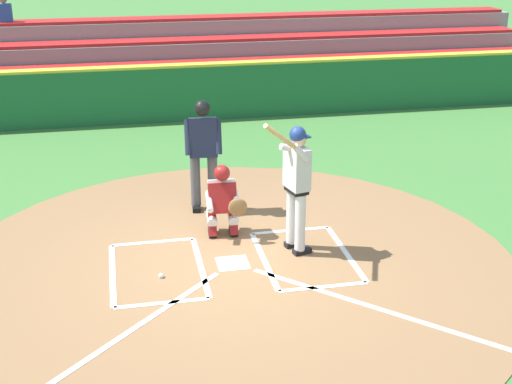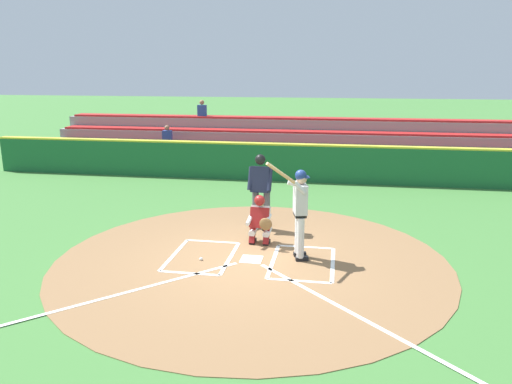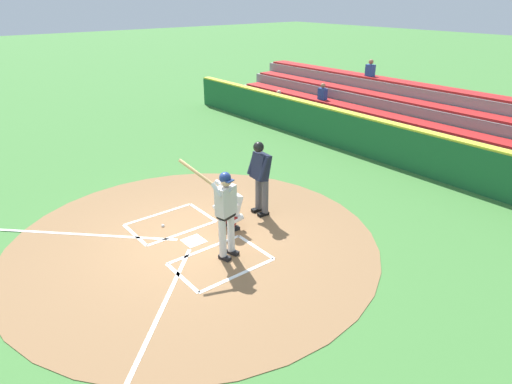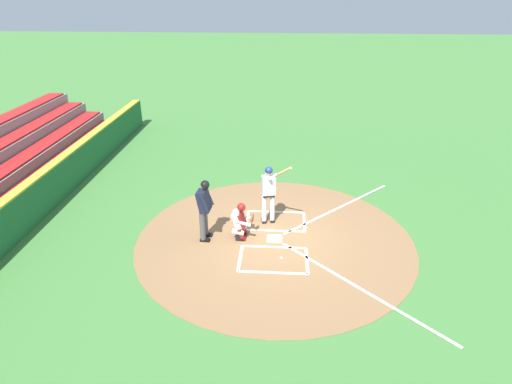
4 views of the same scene
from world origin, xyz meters
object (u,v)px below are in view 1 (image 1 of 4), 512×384
Objects in this scene: batter at (297,180)px; plate_umpire at (203,148)px; catcher at (223,199)px; baseball at (161,276)px.

plate_umpire is (1.08, -1.77, -0.02)m from batter.
batter reaches higher than catcher.
plate_umpire is at bearing -81.48° from catcher.
catcher is at bearing -131.06° from baseball.
catcher is 0.61× the size of plate_umpire.
catcher reaches higher than baseball.
batter is at bearing 121.22° from plate_umpire.
batter is 1.30m from catcher.
catcher is 15.27× the size of baseball.
baseball is (1.96, 0.43, -1.06)m from batter.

